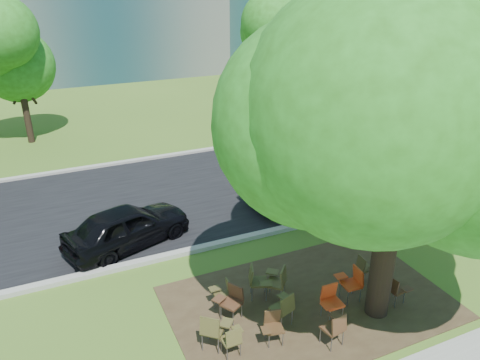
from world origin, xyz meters
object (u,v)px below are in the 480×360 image
chair_11 (278,280)px  chair_12 (365,266)px  chair_5 (331,299)px  chair_6 (353,280)px  chair_3 (273,324)px  chair_0 (233,338)px  chair_2 (284,306)px  chair_9 (232,299)px  chair_10 (257,279)px  school_bus (391,146)px  chair_7 (396,288)px  chair_1 (213,328)px  chair_8 (225,292)px  black_car (127,226)px  main_tree (409,85)px  chair_4 (335,326)px

chair_11 → chair_12: (2.51, -0.29, -0.12)m
chair_5 → chair_6: (0.93, 0.39, 0.01)m
chair_3 → chair_11: bearing=-111.2°
chair_0 → chair_5: size_ratio=0.87×
chair_2 → chair_11: 1.02m
chair_2 → chair_9: chair_2 is taller
chair_9 → chair_10: size_ratio=0.97×
school_bus → chair_6: size_ratio=11.88×
chair_9 → school_bus: bearing=-92.1°
chair_3 → chair_10: bearing=-91.3°
chair_7 → chair_11: (-2.59, 1.41, 0.10)m
chair_1 → chair_9: 1.12m
chair_8 → chair_3: bearing=-159.6°
chair_9 → chair_11: 1.39m
school_bus → chair_7: bearing=-131.0°
chair_2 → chair_1: bearing=163.9°
chair_9 → black_car: bearing=-11.3°
chair_8 → chair_10: 0.92m
main_tree → chair_8: size_ratio=10.99×
chair_9 → chair_10: bearing=-94.5°
chair_4 → chair_2: bearing=114.7°
main_tree → chair_0: (-3.83, 0.13, -5.20)m
chair_6 → chair_8: (-3.13, 0.96, -0.06)m
chair_6 → chair_10: size_ratio=0.99×
chair_6 → chair_8: chair_6 is taller
chair_2 → main_tree: bearing=-29.9°
chair_10 → chair_9: bearing=-42.3°
school_bus → chair_8: (-8.97, -4.55, -1.04)m
chair_3 → chair_10: chair_10 is taller
chair_12 → school_bus: bearing=138.1°
school_bus → chair_10: (-8.06, -4.47, -0.98)m
chair_2 → chair_11: chair_11 is taller
chair_3 → main_tree: bearing=-171.3°
chair_12 → chair_9: bearing=-88.0°
main_tree → chair_10: main_tree is taller
black_car → chair_7: bearing=-154.3°
chair_3 → chair_5: size_ratio=0.89×
chair_3 → black_car: (-2.09, 5.54, 0.16)m
chair_8 → black_car: 4.34m
main_tree → chair_4: size_ratio=10.26×
chair_2 → chair_10: (-0.13, 1.20, 0.01)m
chair_2 → chair_7: (2.96, -0.46, -0.08)m
chair_1 → school_bus: bearing=71.7°
chair_5 → chair_6: size_ratio=0.99×
school_bus → chair_10: school_bus is taller
chair_1 → chair_12: (4.68, 0.70, -0.12)m
chair_8 → chair_10: (0.92, 0.08, 0.06)m
main_tree → chair_10: (-2.47, 1.72, -5.12)m
chair_2 → chair_7: size_ratio=1.16×
chair_5 → chair_7: chair_5 is taller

